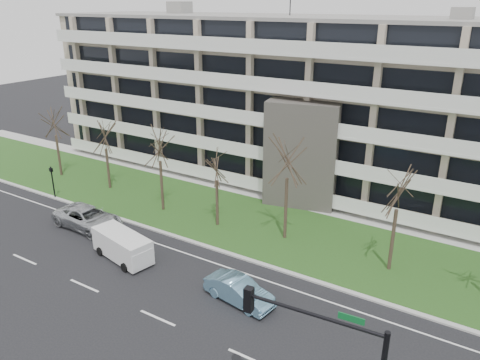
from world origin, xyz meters
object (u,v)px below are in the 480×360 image
Objects in this scene: blue_sedan at (239,291)px; pedestrian_signal at (52,178)px; white_van at (123,244)px; silver_pickup at (88,218)px.

pedestrian_signal is at bearing 87.48° from blue_sedan.
white_van is 1.68× the size of pedestrian_signal.
pedestrian_signal is at bearing 73.16° from silver_pickup.
blue_sedan is (15.00, -1.91, -0.10)m from silver_pickup.
blue_sedan is 1.47× the size of pedestrian_signal.
blue_sedan is at bearing 11.98° from white_van.
blue_sedan is at bearing -95.60° from silver_pickup.
white_van reaches higher than silver_pickup.
pedestrian_signal is (-12.87, 4.36, 0.80)m from white_van.
silver_pickup is at bearing 91.23° from blue_sedan.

